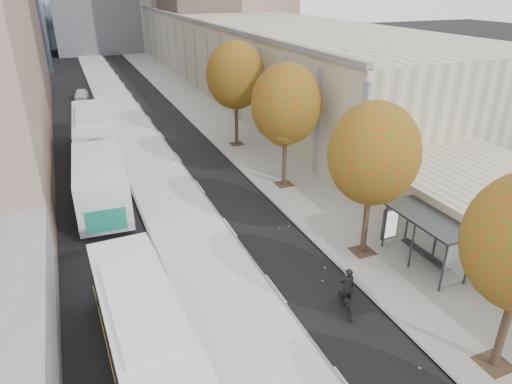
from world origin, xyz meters
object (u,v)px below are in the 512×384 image
bus_shelter (431,225)px  distant_car (81,94)px  cyclist (346,297)px  bus_far (96,151)px

bus_shelter → distant_car: size_ratio=1.28×
bus_shelter → distant_car: bus_shelter is taller
bus_shelter → cyclist: (-5.40, -1.52, -1.39)m
bus_far → distant_car: size_ratio=5.57×
bus_shelter → cyclist: bearing=-164.3°
distant_car → cyclist: bearing=-73.4°
cyclist → distant_car: bearing=112.7°
cyclist → distant_car: 44.03m
bus_far → distant_car: 24.24m
bus_shelter → cyclist: 5.78m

